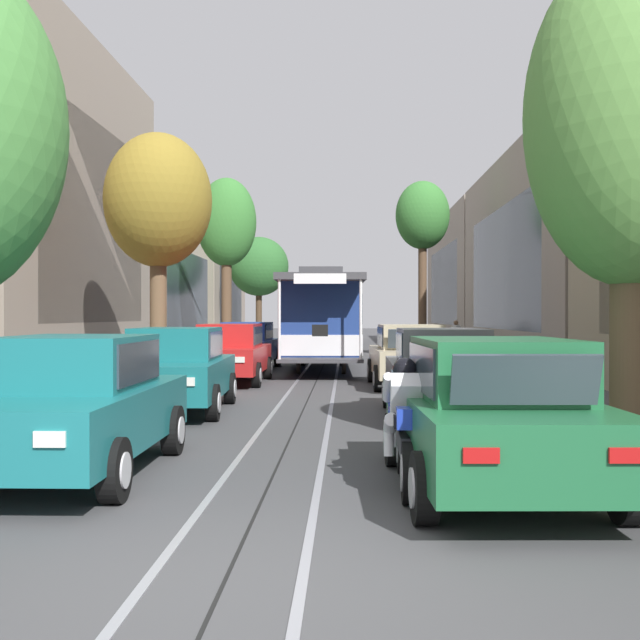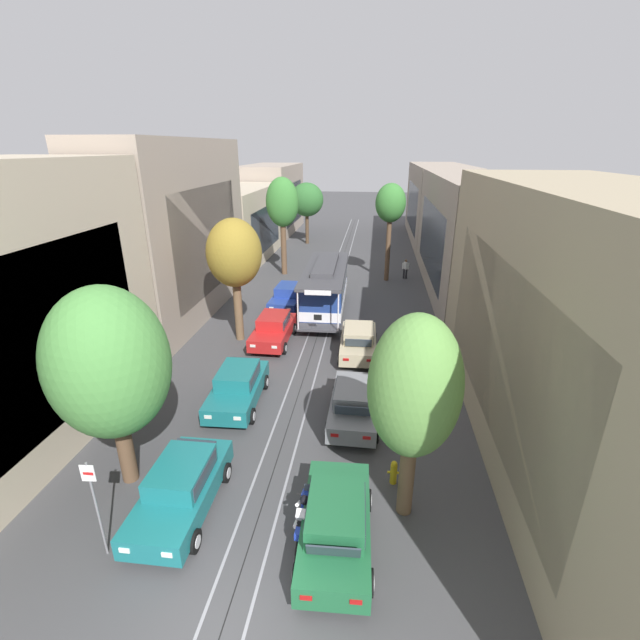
{
  "view_description": "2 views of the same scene",
  "coord_description": "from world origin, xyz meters",
  "px_view_note": "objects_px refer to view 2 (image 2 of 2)",
  "views": [
    {
      "loc": [
        0.83,
        -5.31,
        1.82
      ],
      "look_at": [
        -0.2,
        25.21,
        1.63
      ],
      "focal_mm": 44.39,
      "sensor_mm": 36.0,
      "label": 1
    },
    {
      "loc": [
        3.02,
        -5.97,
        10.15
      ],
      "look_at": [
        0.0,
        18.12,
        0.51
      ],
      "focal_mm": 24.6,
      "sensor_mm": 36.0,
      "label": 2
    }
  ],
  "objects_px": {
    "parked_car_red_mid_left": "(273,329)",
    "street_tree_kerb_right_second": "(391,205)",
    "pedestrian_on_left_pavement": "(406,268)",
    "street_sign_post": "(95,500)",
    "street_tree_kerb_right_near": "(414,389)",
    "parked_car_teal_second_left": "(238,387)",
    "fire_hydrant": "(394,472)",
    "motorcycle_with_rider": "(304,520)",
    "parked_car_green_near_right": "(336,523)",
    "parked_car_beige_mid_right": "(358,341)",
    "parked_car_blue_fourth_left": "(288,297)",
    "cable_car_trolley": "(326,287)",
    "parked_car_grey_second_right": "(354,403)",
    "street_tree_kerb_left_second": "(234,254)",
    "parked_car_teal_near_left": "(181,487)",
    "street_tree_kerb_left_near": "(109,364)",
    "street_tree_kerb_left_mid": "(282,204)",
    "street_tree_kerb_left_fourth": "(307,200)"
  },
  "relations": [
    {
      "from": "parked_car_red_mid_left",
      "to": "street_tree_kerb_right_second",
      "type": "bearing_deg",
      "value": 63.94
    },
    {
      "from": "pedestrian_on_left_pavement",
      "to": "street_sign_post",
      "type": "bearing_deg",
      "value": -108.66
    },
    {
      "from": "street_tree_kerb_right_near",
      "to": "parked_car_teal_second_left",
      "type": "bearing_deg",
      "value": 142.38
    },
    {
      "from": "parked_car_red_mid_left",
      "to": "fire_hydrant",
      "type": "bearing_deg",
      "value": -58.62
    },
    {
      "from": "motorcycle_with_rider",
      "to": "pedestrian_on_left_pavement",
      "type": "distance_m",
      "value": 26.87
    },
    {
      "from": "parked_car_green_near_right",
      "to": "parked_car_beige_mid_right",
      "type": "distance_m",
      "value": 11.88
    },
    {
      "from": "parked_car_blue_fourth_left",
      "to": "cable_car_trolley",
      "type": "relative_size",
      "value": 0.48
    },
    {
      "from": "street_tree_kerb_right_near",
      "to": "parked_car_green_near_right",
      "type": "bearing_deg",
      "value": -142.28
    },
    {
      "from": "cable_car_trolley",
      "to": "parked_car_beige_mid_right",
      "type": "bearing_deg",
      "value": -68.98
    },
    {
      "from": "parked_car_green_near_right",
      "to": "street_tree_kerb_right_near",
      "type": "height_order",
      "value": "street_tree_kerb_right_near"
    },
    {
      "from": "parked_car_grey_second_right",
      "to": "parked_car_beige_mid_right",
      "type": "bearing_deg",
      "value": 90.89
    },
    {
      "from": "street_sign_post",
      "to": "motorcycle_with_rider",
      "type": "bearing_deg",
      "value": 12.46
    },
    {
      "from": "parked_car_red_mid_left",
      "to": "parked_car_blue_fourth_left",
      "type": "relative_size",
      "value": 0.99
    },
    {
      "from": "parked_car_beige_mid_right",
      "to": "street_tree_kerb_left_second",
      "type": "xyz_separation_m",
      "value": [
        -6.71,
        1.21,
        4.07
      ]
    },
    {
      "from": "parked_car_red_mid_left",
      "to": "motorcycle_with_rider",
      "type": "xyz_separation_m",
      "value": [
        3.75,
        -12.76,
        -0.15
      ]
    },
    {
      "from": "parked_car_blue_fourth_left",
      "to": "street_tree_kerb_right_near",
      "type": "height_order",
      "value": "street_tree_kerb_right_near"
    },
    {
      "from": "parked_car_blue_fourth_left",
      "to": "parked_car_teal_near_left",
      "type": "bearing_deg",
      "value": -89.22
    },
    {
      "from": "parked_car_red_mid_left",
      "to": "parked_car_green_near_right",
      "type": "height_order",
      "value": "same"
    },
    {
      "from": "street_tree_kerb_left_near",
      "to": "pedestrian_on_left_pavement",
      "type": "relative_size",
      "value": 4.13
    },
    {
      "from": "parked_car_teal_near_left",
      "to": "parked_car_teal_second_left",
      "type": "height_order",
      "value": "same"
    },
    {
      "from": "fire_hydrant",
      "to": "street_tree_kerb_left_near",
      "type": "bearing_deg",
      "value": -174.13
    },
    {
      "from": "parked_car_teal_second_left",
      "to": "parked_car_grey_second_right",
      "type": "xyz_separation_m",
      "value": [
        4.91,
        -0.63,
        0.0
      ]
    },
    {
      "from": "parked_car_grey_second_right",
      "to": "street_tree_kerb_right_second",
      "type": "height_order",
      "value": "street_tree_kerb_right_second"
    },
    {
      "from": "street_tree_kerb_left_mid",
      "to": "street_tree_kerb_left_near",
      "type": "bearing_deg",
      "value": -90.11
    },
    {
      "from": "street_tree_kerb_right_near",
      "to": "parked_car_red_mid_left",
      "type": "bearing_deg",
      "value": 119.85
    },
    {
      "from": "parked_car_green_near_right",
      "to": "street_tree_kerb_left_near",
      "type": "relative_size",
      "value": 0.67
    },
    {
      "from": "street_tree_kerb_right_second",
      "to": "motorcycle_with_rider",
      "type": "xyz_separation_m",
      "value": [
        -2.65,
        -25.85,
        -5.32
      ]
    },
    {
      "from": "parked_car_teal_near_left",
      "to": "parked_car_green_near_right",
      "type": "bearing_deg",
      "value": -8.86
    },
    {
      "from": "street_tree_kerb_left_fourth",
      "to": "motorcycle_with_rider",
      "type": "distance_m",
      "value": 40.08
    },
    {
      "from": "parked_car_grey_second_right",
      "to": "fire_hydrant",
      "type": "bearing_deg",
      "value": -66.64
    },
    {
      "from": "street_tree_kerb_left_near",
      "to": "street_sign_post",
      "type": "distance_m",
      "value": 3.73
    },
    {
      "from": "street_tree_kerb_left_fourth",
      "to": "street_sign_post",
      "type": "bearing_deg",
      "value": -88.9
    },
    {
      "from": "street_tree_kerb_left_fourth",
      "to": "cable_car_trolley",
      "type": "relative_size",
      "value": 0.72
    },
    {
      "from": "parked_car_teal_near_left",
      "to": "pedestrian_on_left_pavement",
      "type": "height_order",
      "value": "pedestrian_on_left_pavement"
    },
    {
      "from": "street_tree_kerb_right_near",
      "to": "motorcycle_with_rider",
      "type": "distance_m",
      "value": 4.69
    },
    {
      "from": "street_tree_kerb_right_near",
      "to": "street_sign_post",
      "type": "relative_size",
      "value": 2.11
    },
    {
      "from": "street_tree_kerb_right_second",
      "to": "fire_hydrant",
      "type": "xyz_separation_m",
      "value": [
        -0.14,
        -23.35,
        -5.54
      ]
    },
    {
      "from": "parked_car_red_mid_left",
      "to": "parked_car_beige_mid_right",
      "type": "bearing_deg",
      "value": -11.87
    },
    {
      "from": "motorcycle_with_rider",
      "to": "street_tree_kerb_left_fourth",
      "type": "bearing_deg",
      "value": 98.57
    },
    {
      "from": "motorcycle_with_rider",
      "to": "pedestrian_on_left_pavement",
      "type": "xyz_separation_m",
      "value": [
        4.18,
        26.54,
        0.25
      ]
    },
    {
      "from": "parked_car_blue_fourth_left",
      "to": "street_tree_kerb_left_second",
      "type": "distance_m",
      "value": 6.94
    },
    {
      "from": "parked_car_teal_second_left",
      "to": "street_sign_post",
      "type": "distance_m",
      "value": 7.8
    },
    {
      "from": "street_tree_kerb_left_mid",
      "to": "parked_car_red_mid_left",
      "type": "bearing_deg",
      "value": -80.95
    },
    {
      "from": "parked_car_red_mid_left",
      "to": "street_tree_kerb_left_second",
      "type": "bearing_deg",
      "value": 173.85
    },
    {
      "from": "street_tree_kerb_right_near",
      "to": "fire_hydrant",
      "type": "distance_m",
      "value": 3.92
    },
    {
      "from": "parked_car_blue_fourth_left",
      "to": "parked_car_beige_mid_right",
      "type": "xyz_separation_m",
      "value": [
        4.97,
        -6.56,
        0.0
      ]
    },
    {
      "from": "parked_car_teal_near_left",
      "to": "fire_hydrant",
      "type": "height_order",
      "value": "parked_car_teal_near_left"
    },
    {
      "from": "parked_car_red_mid_left",
      "to": "street_tree_kerb_left_second",
      "type": "distance_m",
      "value": 4.53
    },
    {
      "from": "parked_car_teal_near_left",
      "to": "street_tree_kerb_left_fourth",
      "type": "xyz_separation_m",
      "value": [
        -2.19,
        38.81,
        3.94
      ]
    },
    {
      "from": "parked_car_blue_fourth_left",
      "to": "parked_car_grey_second_right",
      "type": "relative_size",
      "value": 1.01
    }
  ]
}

